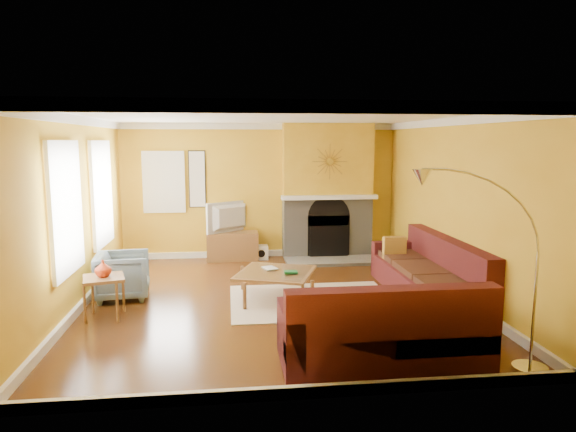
{
  "coord_description": "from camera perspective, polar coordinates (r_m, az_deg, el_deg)",
  "views": [
    {
      "loc": [
        -0.65,
        -7.37,
        2.35
      ],
      "look_at": [
        0.27,
        0.4,
        1.21
      ],
      "focal_mm": 32.0,
      "sensor_mm": 36.0,
      "label": 1
    }
  ],
  "objects": [
    {
      "name": "wall_left",
      "position": [
        7.73,
        -22.52,
        0.25
      ],
      "size": [
        0.02,
        6.0,
        2.7
      ],
      "primitive_type": "cube",
      "color": "gold",
      "rests_on": "ground"
    },
    {
      "name": "mantel",
      "position": [
        10.18,
        4.63,
        2.1
      ],
      "size": [
        1.92,
        0.22,
        0.08
      ],
      "primitive_type": "cube",
      "color": "white",
      "rests_on": "fireplace"
    },
    {
      "name": "vase",
      "position": [
        7.27,
        -19.86,
        -5.5
      ],
      "size": [
        0.28,
        0.28,
        0.23
      ],
      "primitive_type": "imported",
      "rotation": [
        0.0,
        0.0,
        -0.35
      ],
      "color": "red",
      "rests_on": "side_table"
    },
    {
      "name": "tv",
      "position": [
        10.2,
        -6.23,
        -0.13
      ],
      "size": [
        0.93,
        0.74,
        0.61
      ],
      "primitive_type": "imported",
      "rotation": [
        0.0,
        0.0,
        3.78
      ],
      "color": "black",
      "rests_on": "media_console"
    },
    {
      "name": "wall_back",
      "position": [
        10.44,
        -3.14,
        2.82
      ],
      "size": [
        5.5,
        0.02,
        2.7
      ],
      "primitive_type": "cube",
      "color": "gold",
      "rests_on": "ground"
    },
    {
      "name": "ceiling",
      "position": [
        7.4,
        -1.72,
        11.11
      ],
      "size": [
        5.5,
        6.0,
        0.02
      ],
      "primitive_type": "cube",
      "color": "white",
      "rests_on": "ground"
    },
    {
      "name": "rug",
      "position": [
        7.7,
        2.7,
        -9.38
      ],
      "size": [
        2.4,
        1.8,
        0.02
      ],
      "primitive_type": "cube",
      "color": "beige",
      "rests_on": "floor"
    },
    {
      "name": "wall_art",
      "position": [
        10.38,
        -10.06,
        4.06
      ],
      "size": [
        0.34,
        0.04,
        1.14
      ],
      "primitive_type": "cube",
      "color": "white",
      "rests_on": "wall_back"
    },
    {
      "name": "sunburst",
      "position": [
        10.14,
        4.67,
        6.04
      ],
      "size": [
        0.7,
        0.04,
        0.7
      ],
      "primitive_type": null,
      "color": "olive",
      "rests_on": "fireplace"
    },
    {
      "name": "hearth",
      "position": [
        10.09,
        4.9,
        -5.0
      ],
      "size": [
        1.8,
        0.7,
        0.06
      ],
      "primitive_type": "cube",
      "color": "gray",
      "rests_on": "floor"
    },
    {
      "name": "sectional_sofa",
      "position": [
        7.18,
        9.47,
        -7.12
      ],
      "size": [
        2.87,
        3.96,
        0.9
      ],
      "primitive_type": null,
      "color": "#541B1E",
      "rests_on": "floor"
    },
    {
      "name": "floor",
      "position": [
        7.76,
        -1.64,
        -9.38
      ],
      "size": [
        5.5,
        6.0,
        0.02
      ],
      "primitive_type": "cube",
      "color": "#603414",
      "rests_on": "ground"
    },
    {
      "name": "window_left_near",
      "position": [
        8.95,
        -20.09,
        2.37
      ],
      "size": [
        0.06,
        1.22,
        1.72
      ],
      "primitive_type": "cube",
      "color": "white",
      "rests_on": "wall_left"
    },
    {
      "name": "crown_molding",
      "position": [
        7.4,
        -1.72,
        10.57
      ],
      "size": [
        5.5,
        6.0,
        0.12
      ],
      "primitive_type": null,
      "color": "white",
      "rests_on": "ceiling"
    },
    {
      "name": "media_console",
      "position": [
        10.3,
        -6.18,
        -3.33
      ],
      "size": [
        1.01,
        0.45,
        0.55
      ],
      "primitive_type": "cube",
      "color": "brown",
      "rests_on": "floor"
    },
    {
      "name": "wall_right",
      "position": [
        8.18,
        17.97,
        0.9
      ],
      "size": [
        0.02,
        6.0,
        2.7
      ],
      "primitive_type": "cube",
      "color": "gold",
      "rests_on": "ground"
    },
    {
      "name": "armchair",
      "position": [
        8.14,
        -17.88,
        -6.31
      ],
      "size": [
        0.85,
        0.83,
        0.7
      ],
      "primitive_type": "imported",
      "rotation": [
        0.0,
        0.0,
        1.68
      ],
      "color": "slate",
      "rests_on": "floor"
    },
    {
      "name": "coffee_table",
      "position": [
        7.77,
        -1.4,
        -7.66
      ],
      "size": [
        1.37,
        1.37,
        0.42
      ],
      "primitive_type": null,
      "rotation": [
        0.0,
        0.0,
        -0.35
      ],
      "color": "white",
      "rests_on": "floor"
    },
    {
      "name": "book",
      "position": [
        7.8,
        -2.65,
        -5.9
      ],
      "size": [
        0.26,
        0.3,
        0.02
      ],
      "primitive_type": "imported",
      "rotation": [
        0.0,
        0.0,
        0.35
      ],
      "color": "white",
      "rests_on": "coffee_table"
    },
    {
      "name": "side_table",
      "position": [
        7.37,
        -19.71,
        -8.48
      ],
      "size": [
        0.63,
        0.63,
        0.56
      ],
      "primitive_type": null,
      "rotation": [
        0.0,
        0.0,
        0.26
      ],
      "color": "brown",
      "rests_on": "floor"
    },
    {
      "name": "baseboard",
      "position": [
        7.74,
        -1.64,
        -8.88
      ],
      "size": [
        5.5,
        6.0,
        0.12
      ],
      "primitive_type": null,
      "color": "white",
      "rests_on": "floor"
    },
    {
      "name": "fireplace",
      "position": [
        10.41,
        4.38,
        2.79
      ],
      "size": [
        1.8,
        0.4,
        2.7
      ],
      "primitive_type": null,
      "color": "gray",
      "rests_on": "floor"
    },
    {
      "name": "subwoofer",
      "position": [
        10.35,
        -3.02,
        -4.03
      ],
      "size": [
        0.27,
        0.27,
        0.27
      ],
      "primitive_type": "cube",
      "color": "white",
      "rests_on": "floor"
    },
    {
      "name": "window_back",
      "position": [
        10.43,
        -13.62,
        3.69
      ],
      "size": [
        0.82,
        0.06,
        1.22
      ],
      "primitive_type": "cube",
      "color": "white",
      "rests_on": "wall_back"
    },
    {
      "name": "wall_front",
      "position": [
        4.52,
        1.7,
        -4.47
      ],
      "size": [
        5.5,
        0.02,
        2.7
      ],
      "primitive_type": "cube",
      "color": "gold",
      "rests_on": "ground"
    },
    {
      "name": "arc_lamp",
      "position": [
        5.44,
        20.87,
        -6.15
      ],
      "size": [
        1.33,
        0.36,
        2.08
      ],
      "primitive_type": null,
      "color": "silver",
      "rests_on": "floor"
    },
    {
      "name": "window_left_far",
      "position": [
        7.13,
        -23.57,
        0.78
      ],
      "size": [
        0.06,
        1.22,
        1.72
      ],
      "primitive_type": "cube",
      "color": "white",
      "rests_on": "wall_left"
    }
  ]
}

